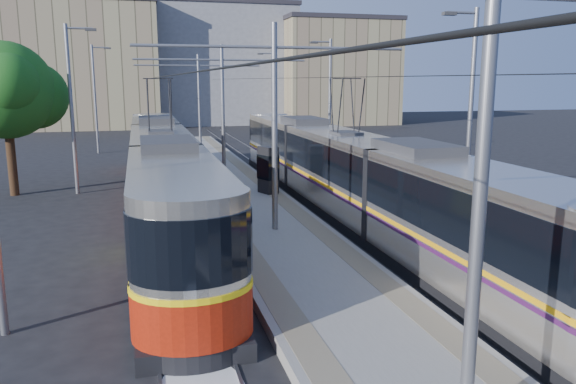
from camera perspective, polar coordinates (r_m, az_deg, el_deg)
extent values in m
plane|color=black|center=(12.69, 7.46, -14.14)|extent=(160.00, 160.00, 0.00)
cube|color=gray|center=(28.42, -5.59, 0.52)|extent=(4.00, 50.00, 0.30)
cube|color=gray|center=(28.20, -8.50, 0.69)|extent=(0.70, 50.00, 0.01)
cube|color=gray|center=(28.66, -2.73, 0.97)|extent=(0.70, 50.00, 0.01)
cube|color=gray|center=(28.10, -14.30, -0.18)|extent=(0.07, 70.00, 0.03)
cube|color=gray|center=(28.14, -11.38, -0.04)|extent=(0.07, 70.00, 0.03)
cube|color=gray|center=(29.04, 0.04, 0.54)|extent=(0.07, 70.00, 0.03)
cube|color=gray|center=(29.44, 2.74, 0.67)|extent=(0.07, 70.00, 0.03)
cube|color=black|center=(24.40, -12.51, -1.37)|extent=(2.30, 27.80, 0.40)
cube|color=#B7B3A8|center=(24.10, -12.67, 2.47)|extent=(2.40, 26.20, 2.90)
cube|color=black|center=(24.03, -12.73, 3.64)|extent=(2.43, 26.20, 1.30)
cube|color=yellow|center=(24.17, -12.63, 1.53)|extent=(2.43, 26.20, 0.12)
cube|color=#9E1B09|center=(24.25, -12.58, 0.36)|extent=(2.42, 26.20, 1.10)
cube|color=#2D2D30|center=(23.92, -12.84, 6.25)|extent=(1.68, 3.00, 0.30)
cube|color=black|center=(23.33, 5.75, -1.73)|extent=(2.30, 29.49, 0.40)
cube|color=beige|center=(23.01, 5.83, 2.27)|extent=(2.40, 27.89, 2.90)
cube|color=black|center=(22.94, 5.85, 3.51)|extent=(2.43, 27.89, 1.30)
cube|color=#F5A40C|center=(23.08, 5.81, 1.29)|extent=(2.43, 27.89, 0.12)
cube|color=#411446|center=(23.10, 5.80, 0.93)|extent=(2.43, 27.89, 0.10)
cube|color=#2D2D30|center=(22.82, 5.91, 6.25)|extent=(1.68, 3.00, 0.30)
cylinder|color=gray|center=(8.11, 18.89, -0.91)|extent=(0.20, 0.20, 7.00)
cylinder|color=gray|center=(19.17, -1.37, 6.40)|extent=(0.20, 0.20, 7.00)
cylinder|color=gray|center=(19.13, -1.41, 14.49)|extent=(9.20, 0.10, 0.10)
cylinder|color=gray|center=(30.94, -6.63, 8.19)|extent=(0.20, 0.20, 7.00)
cylinder|color=gray|center=(30.91, -6.75, 13.19)|extent=(9.20, 0.10, 0.10)
cylinder|color=gray|center=(42.84, -9.00, 8.96)|extent=(0.20, 0.20, 7.00)
cylinder|color=gray|center=(42.82, -9.11, 12.57)|extent=(9.20, 0.10, 0.10)
cylinder|color=black|center=(27.59, -13.35, 11.23)|extent=(0.02, 70.00, 0.02)
cylinder|color=black|center=(28.73, 1.45, 11.52)|extent=(0.02, 70.00, 0.02)
cylinder|color=gray|center=(28.77, -21.12, 7.68)|extent=(0.18, 0.18, 8.00)
cube|color=#2D2D30|center=(28.73, -19.41, 15.30)|extent=(0.50, 0.22, 0.12)
cylinder|color=gray|center=(44.70, -19.00, 8.84)|extent=(0.18, 0.18, 8.00)
cube|color=#2D2D30|center=(44.67, -17.87, 13.73)|extent=(0.50, 0.22, 0.12)
cylinder|color=gray|center=(22.14, 18.01, 7.03)|extent=(0.18, 0.18, 8.00)
cube|color=#2D2D30|center=(21.64, 16.07, 17.02)|extent=(0.50, 0.22, 0.12)
cylinder|color=gray|center=(36.61, 4.26, 9.01)|extent=(0.18, 0.18, 8.00)
cube|color=#2D2D30|center=(36.31, 2.65, 14.93)|extent=(0.50, 0.22, 0.12)
cylinder|color=gray|center=(51.99, -1.59, 9.70)|extent=(0.18, 0.18, 8.00)
cube|color=#2D2D30|center=(51.78, -2.84, 13.83)|extent=(0.50, 0.22, 0.12)
cube|color=black|center=(25.85, -2.04, 2.25)|extent=(0.87, 1.08, 2.15)
cube|color=black|center=(25.83, -2.04, 2.56)|extent=(0.92, 1.13, 1.12)
cylinder|color=#382314|center=(29.80, -26.23, 2.54)|extent=(0.41, 0.41, 3.01)
sphere|color=#194B15|center=(29.54, -26.82, 9.22)|extent=(4.51, 4.51, 4.51)
sphere|color=#194B15|center=(30.08, -24.36, 8.90)|extent=(3.19, 3.19, 3.19)
cube|color=gray|center=(70.80, -19.80, 11.82)|extent=(16.00, 12.00, 13.81)
cube|color=#262328|center=(71.31, -20.20, 17.57)|extent=(16.32, 12.24, 0.50)
cube|color=gray|center=(75.32, -7.06, 12.51)|extent=(18.00, 14.00, 14.33)
cube|color=#262328|center=(75.86, -7.20, 18.12)|extent=(18.36, 14.28, 0.50)
cube|color=gray|center=(72.81, 4.86, 11.89)|extent=(14.00, 10.00, 12.52)
cube|color=#262328|center=(73.17, 4.95, 16.99)|extent=(14.28, 10.20, 0.50)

